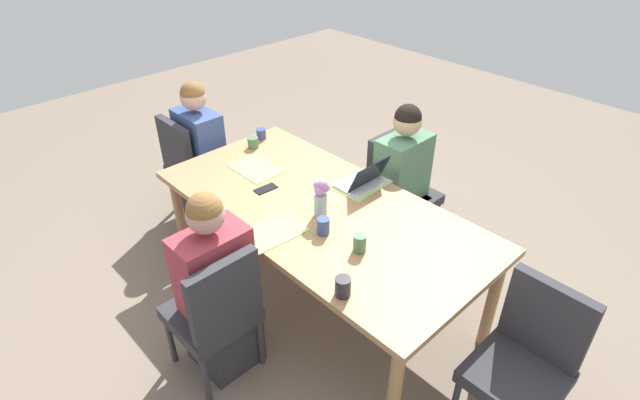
{
  "coord_description": "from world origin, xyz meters",
  "views": [
    {
      "loc": [
        1.87,
        -1.77,
        2.52
      ],
      "look_at": [
        0.0,
        0.0,
        0.81
      ],
      "focal_mm": 28.06,
      "sensor_mm": 36.0,
      "label": 1
    }
  ],
  "objects_px": {
    "chair_near_left_mid": "(217,310)",
    "flower_vase": "(321,196)",
    "laptop_far_left_far": "(363,180)",
    "person_near_left_mid": "(218,294)",
    "dining_table": "(320,216)",
    "coffee_mug_far_left": "(360,243)",
    "person_head_left_left_near": "(203,160)",
    "coffee_mug_near_left": "(261,134)",
    "chair_head_left_left_near": "(192,163)",
    "chair_far_left_far": "(398,185)",
    "coffee_mug_near_right": "(253,143)",
    "coffee_mug_centre_left": "(323,226)",
    "person_far_left_far": "(401,188)",
    "coffee_mug_centre_right": "(343,287)",
    "phone_black": "(266,189)",
    "chair_head_right_right_near": "(527,356)"
  },
  "relations": [
    {
      "from": "chair_far_left_far",
      "to": "flower_vase",
      "type": "distance_m",
      "value": 1.05
    },
    {
      "from": "person_head_left_left_near",
      "to": "coffee_mug_near_right",
      "type": "xyz_separation_m",
      "value": [
        0.47,
        0.18,
        0.27
      ]
    },
    {
      "from": "chair_head_right_right_near",
      "to": "coffee_mug_near_left",
      "type": "xyz_separation_m",
      "value": [
        -2.39,
        0.22,
        0.3
      ]
    },
    {
      "from": "person_head_left_left_near",
      "to": "phone_black",
      "type": "xyz_separation_m",
      "value": [
        1.01,
        -0.12,
        0.24
      ]
    },
    {
      "from": "coffee_mug_centre_left",
      "to": "coffee_mug_centre_right",
      "type": "height_order",
      "value": "coffee_mug_centre_right"
    },
    {
      "from": "chair_far_left_far",
      "to": "coffee_mug_near_right",
      "type": "distance_m",
      "value": 1.15
    },
    {
      "from": "chair_near_left_mid",
      "to": "flower_vase",
      "type": "xyz_separation_m",
      "value": [
        0.01,
        0.78,
        0.4
      ]
    },
    {
      "from": "person_near_left_mid",
      "to": "coffee_mug_far_left",
      "type": "distance_m",
      "value": 0.85
    },
    {
      "from": "person_far_left_far",
      "to": "laptop_far_left_far",
      "type": "relative_size",
      "value": 3.73
    },
    {
      "from": "coffee_mug_near_right",
      "to": "coffee_mug_centre_left",
      "type": "relative_size",
      "value": 0.79
    },
    {
      "from": "coffee_mug_near_right",
      "to": "phone_black",
      "type": "bearing_deg",
      "value": -29.54
    },
    {
      "from": "chair_near_left_mid",
      "to": "coffee_mug_centre_left",
      "type": "distance_m",
      "value": 0.75
    },
    {
      "from": "person_far_left_far",
      "to": "coffee_mug_near_right",
      "type": "height_order",
      "value": "person_far_left_far"
    },
    {
      "from": "person_head_left_left_near",
      "to": "person_far_left_far",
      "type": "xyz_separation_m",
      "value": [
        1.4,
        0.83,
        0.0
      ]
    },
    {
      "from": "person_head_left_left_near",
      "to": "person_near_left_mid",
      "type": "bearing_deg",
      "value": -29.58
    },
    {
      "from": "dining_table",
      "to": "person_far_left_far",
      "type": "height_order",
      "value": "person_far_left_far"
    },
    {
      "from": "person_near_left_mid",
      "to": "coffee_mug_centre_left",
      "type": "distance_m",
      "value": 0.71
    },
    {
      "from": "dining_table",
      "to": "coffee_mug_far_left",
      "type": "relative_size",
      "value": 20.54
    },
    {
      "from": "person_near_left_mid",
      "to": "phone_black",
      "type": "relative_size",
      "value": 7.97
    },
    {
      "from": "coffee_mug_centre_right",
      "to": "coffee_mug_far_left",
      "type": "xyz_separation_m",
      "value": [
        -0.17,
        0.31,
        0.0
      ]
    },
    {
      "from": "flower_vase",
      "to": "person_far_left_far",
      "type": "bearing_deg",
      "value": 95.04
    },
    {
      "from": "phone_black",
      "to": "laptop_far_left_far",
      "type": "bearing_deg",
      "value": -35.84
    },
    {
      "from": "dining_table",
      "to": "chair_near_left_mid",
      "type": "distance_m",
      "value": 0.87
    },
    {
      "from": "chair_head_left_left_near",
      "to": "chair_head_right_right_near",
      "type": "height_order",
      "value": "same"
    },
    {
      "from": "chair_head_left_left_near",
      "to": "chair_far_left_far",
      "type": "xyz_separation_m",
      "value": [
        1.38,
        0.97,
        0.0
      ]
    },
    {
      "from": "person_head_left_left_near",
      "to": "chair_far_left_far",
      "type": "relative_size",
      "value": 1.33
    },
    {
      "from": "laptop_far_left_far",
      "to": "coffee_mug_centre_right",
      "type": "xyz_separation_m",
      "value": [
        0.62,
        -0.83,
        0.01
      ]
    },
    {
      "from": "person_far_left_far",
      "to": "chair_near_left_mid",
      "type": "bearing_deg",
      "value": -87.71
    },
    {
      "from": "chair_head_left_left_near",
      "to": "person_far_left_far",
      "type": "bearing_deg",
      "value": 31.94
    },
    {
      "from": "person_near_left_mid",
      "to": "chair_far_left_far",
      "type": "bearing_deg",
      "value": 92.29
    },
    {
      "from": "dining_table",
      "to": "chair_far_left_far",
      "type": "xyz_separation_m",
      "value": [
        -0.08,
        0.9,
        -0.19
      ]
    },
    {
      "from": "coffee_mug_far_left",
      "to": "flower_vase",
      "type": "bearing_deg",
      "value": 168.72
    },
    {
      "from": "dining_table",
      "to": "chair_head_right_right_near",
      "type": "relative_size",
      "value": 2.43
    },
    {
      "from": "coffee_mug_near_right",
      "to": "phone_black",
      "type": "xyz_separation_m",
      "value": [
        0.53,
        -0.3,
        -0.04
      ]
    },
    {
      "from": "person_far_left_far",
      "to": "person_near_left_mid",
      "type": "bearing_deg",
      "value": -90.27
    },
    {
      "from": "chair_near_left_mid",
      "to": "laptop_far_left_far",
      "type": "xyz_separation_m",
      "value": [
        -0.04,
        1.22,
        0.3
      ]
    },
    {
      "from": "dining_table",
      "to": "coffee_mug_near_left",
      "type": "relative_size",
      "value": 27.35
    },
    {
      "from": "chair_head_left_left_near",
      "to": "phone_black",
      "type": "bearing_deg",
      "value": -2.59
    },
    {
      "from": "chair_head_left_left_near",
      "to": "coffee_mug_centre_left",
      "type": "xyz_separation_m",
      "value": [
        1.67,
        -0.1,
        0.31
      ]
    },
    {
      "from": "person_head_left_left_near",
      "to": "coffee_mug_near_left",
      "type": "bearing_deg",
      "value": 38.13
    },
    {
      "from": "person_far_left_far",
      "to": "chair_far_left_far",
      "type": "bearing_deg",
      "value": 141.24
    },
    {
      "from": "laptop_far_left_far",
      "to": "coffee_mug_centre_left",
      "type": "distance_m",
      "value": 0.58
    },
    {
      "from": "laptop_far_left_far",
      "to": "person_near_left_mid",
      "type": "bearing_deg",
      "value": -91.61
    },
    {
      "from": "coffee_mug_centre_left",
      "to": "chair_far_left_far",
      "type": "bearing_deg",
      "value": 105.18
    },
    {
      "from": "chair_near_left_mid",
      "to": "coffee_mug_centre_right",
      "type": "bearing_deg",
      "value": 34.3
    },
    {
      "from": "chair_near_left_mid",
      "to": "person_far_left_far",
      "type": "height_order",
      "value": "person_far_left_far"
    },
    {
      "from": "flower_vase",
      "to": "coffee_mug_far_left",
      "type": "distance_m",
      "value": 0.41
    },
    {
      "from": "chair_head_left_left_near",
      "to": "laptop_far_left_far",
      "type": "bearing_deg",
      "value": 16.81
    },
    {
      "from": "flower_vase",
      "to": "coffee_mug_centre_right",
      "type": "xyz_separation_m",
      "value": [
        0.56,
        -0.39,
        -0.09
      ]
    },
    {
      "from": "coffee_mug_near_right",
      "to": "coffee_mug_far_left",
      "type": "distance_m",
      "value": 1.43
    }
  ]
}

